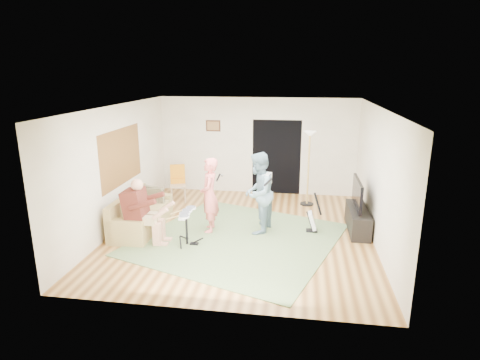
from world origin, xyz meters
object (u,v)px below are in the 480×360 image
(drum_kit, at_px, (187,230))
(torchiere_lamp, at_px, (309,155))
(sofa, at_px, (139,218))
(dining_chair, at_px, (179,188))
(television, at_px, (357,193))
(singer, at_px, (209,195))
(tv_cabinet, at_px, (358,220))
(guitar_spare, at_px, (313,221))
(guitarist, at_px, (258,193))

(drum_kit, relative_size, torchiere_lamp, 0.38)
(sofa, bearing_deg, dining_chair, 81.86)
(drum_kit, bearing_deg, television, 20.38)
(singer, distance_m, tv_cabinet, 3.29)
(torchiere_lamp, height_order, dining_chair, torchiere_lamp)
(guitar_spare, height_order, television, television)
(guitar_spare, distance_m, torchiere_lamp, 2.14)
(guitarist, distance_m, television, 2.14)
(sofa, relative_size, torchiere_lamp, 0.99)
(guitar_spare, bearing_deg, sofa, -173.91)
(drum_kit, xyz_separation_m, dining_chair, (-0.99, 2.71, 0.03))
(sofa, distance_m, singer, 1.69)
(tv_cabinet, bearing_deg, guitar_spare, -167.02)
(guitarist, relative_size, television, 1.47)
(singer, bearing_deg, drum_kit, -28.50)
(television, bearing_deg, dining_chair, 162.11)
(guitarist, xyz_separation_m, dining_chair, (-2.33, 1.83, -0.53))
(sofa, relative_size, singer, 1.18)
(drum_kit, bearing_deg, guitarist, 33.37)
(guitar_spare, xyz_separation_m, tv_cabinet, (0.98, 0.23, -0.01))
(television, bearing_deg, torchiere_lamp, 122.21)
(sofa, relative_size, drum_kit, 2.62)
(singer, height_order, dining_chair, singer)
(singer, relative_size, guitar_spare, 1.83)
(dining_chair, bearing_deg, drum_kit, -87.81)
(drum_kit, xyz_separation_m, guitar_spare, (2.52, 1.06, -0.06))
(guitarist, bearing_deg, singer, -72.63)
(guitarist, xyz_separation_m, tv_cabinet, (2.16, 0.40, -0.63))
(dining_chair, bearing_deg, sofa, -116.00)
(guitar_spare, xyz_separation_m, torchiere_lamp, (-0.10, 1.85, 1.07))
(drum_kit, bearing_deg, sofa, 153.18)
(guitarist, bearing_deg, sofa, -73.09)
(dining_chair, relative_size, tv_cabinet, 0.69)
(guitarist, distance_m, dining_chair, 3.01)
(sofa, xyz_separation_m, guitar_spare, (3.81, 0.41, -0.00))
(torchiere_lamp, bearing_deg, dining_chair, -176.78)
(tv_cabinet, distance_m, television, 0.60)
(guitar_spare, bearing_deg, guitarist, -171.71)
(guitarist, height_order, tv_cabinet, guitarist)
(guitarist, distance_m, tv_cabinet, 2.28)
(singer, bearing_deg, dining_chair, -153.68)
(sofa, xyz_separation_m, drum_kit, (1.29, -0.65, 0.06))
(drum_kit, xyz_separation_m, torchiere_lamp, (2.43, 2.91, 1.01))
(television, bearing_deg, sofa, -172.40)
(singer, xyz_separation_m, guitarist, (1.04, 0.10, 0.06))
(singer, bearing_deg, torchiere_lamp, 127.53)
(drum_kit, height_order, tv_cabinet, drum_kit)
(guitar_spare, height_order, torchiere_lamp, torchiere_lamp)
(sofa, xyz_separation_m, guitarist, (2.63, 0.23, 0.62))
(guitarist, relative_size, torchiere_lamp, 0.91)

